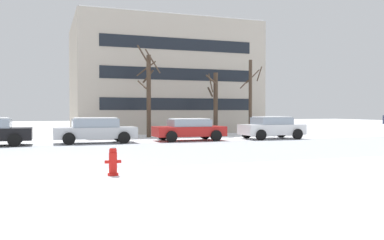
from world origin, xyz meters
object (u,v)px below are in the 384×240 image
object	(u,v)px
fire_hydrant	(113,161)
parked_car_white	(272,127)
parked_car_red	(189,129)
parked_car_silver	(95,130)

from	to	relation	value
fire_hydrant	parked_car_white	xyz separation A→B (m)	(11.57, 11.27, 0.32)
fire_hydrant	parked_car_red	distance (m)	13.04
parked_car_silver	fire_hydrant	bearing A→B (deg)	-94.00
fire_hydrant	parked_car_white	size ratio (longest dim) A/B	0.21
parked_car_white	fire_hydrant	bearing A→B (deg)	-135.77
parked_car_silver	parked_car_red	bearing A→B (deg)	-0.07
parked_car_red	parked_car_white	xyz separation A→B (m)	(5.39, -0.21, 0.04)
fire_hydrant	parked_car_red	size ratio (longest dim) A/B	0.19
fire_hydrant	parked_car_silver	size ratio (longest dim) A/B	0.18
parked_car_white	parked_car_red	bearing A→B (deg)	177.79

